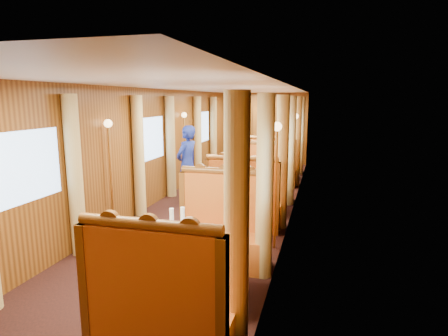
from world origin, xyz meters
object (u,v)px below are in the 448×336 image
(banquette_near_fwd, at_px, (160,313))
(rose_vase_mid, at_px, (254,168))
(table_mid, at_px, (254,194))
(banquette_mid_aft, at_px, (262,182))
(tea_tray, at_px, (190,237))
(banquette_near_aft, at_px, (221,234))
(passenger, at_px, (261,169))
(banquette_far_aft, at_px, (280,158))
(steward, at_px, (187,164))
(banquette_mid_fwd, at_px, (243,206))
(rose_vase_far, at_px, (277,147))
(fruit_plate, at_px, (222,242))
(banquette_far_fwd, at_px, (271,170))
(teapot_left, at_px, (177,234))
(table_far, at_px, (276,165))
(teapot_right, at_px, (193,237))
(table_near, at_px, (198,269))
(teapot_back, at_px, (188,229))

(banquette_near_fwd, bearing_deg, rose_vase_mid, 89.97)
(table_mid, distance_m, banquette_mid_aft, 1.02)
(tea_tray, bearing_deg, banquette_mid_aft, 89.06)
(banquette_near_aft, bearing_deg, passenger, 90.00)
(banquette_far_aft, xyz_separation_m, steward, (-1.57, -4.13, 0.43))
(banquette_near_aft, bearing_deg, banquette_far_aft, 90.00)
(banquette_mid_aft, height_order, rose_vase_mid, banquette_mid_aft)
(banquette_mid_fwd, relative_size, rose_vase_far, 3.72)
(steward, bearing_deg, fruit_plate, 41.89)
(tea_tray, relative_size, rose_vase_far, 0.94)
(banquette_mid_fwd, bearing_deg, banquette_near_fwd, -90.00)
(banquette_near_fwd, relative_size, passenger, 1.76)
(banquette_mid_aft, bearing_deg, banquette_far_fwd, 90.00)
(table_mid, relative_size, banquette_mid_fwd, 0.78)
(passenger, bearing_deg, banquette_near_aft, -90.00)
(banquette_far_fwd, height_order, teapot_left, banquette_far_fwd)
(fruit_plate, xyz_separation_m, steward, (-1.89, 4.00, 0.09))
(banquette_far_aft, bearing_deg, banquette_near_aft, -90.00)
(table_far, xyz_separation_m, fruit_plate, (0.32, -7.11, 0.39))
(banquette_mid_fwd, distance_m, teapot_right, 2.66)
(banquette_far_fwd, relative_size, steward, 0.78)
(table_far, bearing_deg, banquette_near_aft, -90.00)
(teapot_left, bearing_deg, table_mid, 108.85)
(tea_tray, xyz_separation_m, steward, (-1.50, 3.92, 0.10))
(banquette_far_fwd, xyz_separation_m, fruit_plate, (0.32, -6.09, 0.35))
(table_near, distance_m, banquette_mid_fwd, 2.49)
(rose_vase_mid, height_order, passenger, passenger)
(teapot_back, distance_m, passenger, 4.24)
(banquette_mid_aft, xyz_separation_m, tea_tray, (-0.07, -4.55, 0.33))
(banquette_far_aft, height_order, teapot_back, banquette_far_aft)
(banquette_mid_fwd, distance_m, tea_tray, 2.54)
(teapot_back, bearing_deg, table_far, 84.78)
(table_near, bearing_deg, teapot_back, 153.08)
(banquette_mid_fwd, bearing_deg, passenger, 90.00)
(banquette_near_fwd, distance_m, banquette_mid_aft, 5.53)
(banquette_near_fwd, height_order, banquette_far_aft, same)
(table_far, bearing_deg, fruit_plate, -87.44)
(banquette_far_fwd, height_order, tea_tray, banquette_far_fwd)
(banquette_near_fwd, xyz_separation_m, table_far, (0.00, 8.01, -0.05))
(banquette_near_fwd, distance_m, rose_vase_far, 8.03)
(banquette_near_fwd, distance_m, banquette_far_aft, 9.03)
(table_far, bearing_deg, banquette_mid_aft, -90.00)
(banquette_far_aft, bearing_deg, rose_vase_far, -88.89)
(table_far, bearing_deg, steward, -116.84)
(tea_tray, bearing_deg, teapot_right, -55.54)
(banquette_near_aft, relative_size, table_mid, 1.28)
(banquette_far_fwd, bearing_deg, table_near, -90.00)
(table_near, relative_size, table_far, 1.00)
(banquette_near_fwd, height_order, teapot_back, banquette_near_fwd)
(banquette_far_aft, bearing_deg, table_near, -90.00)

